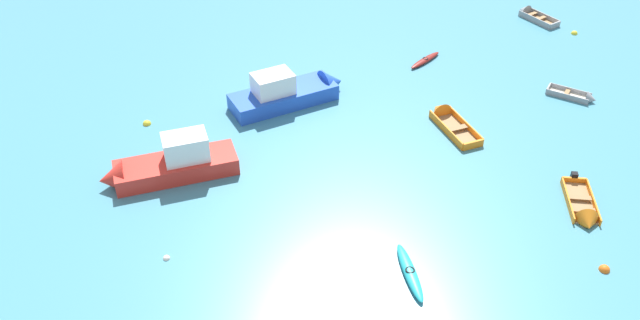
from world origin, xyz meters
The scene contains 12 objects.
rowboat_orange_far_right centered at (11.08, 12.99, 0.17)m, with size 2.35×3.81×1.14m.
rowboat_grey_cluster_outer centered at (16.65, 22.30, 0.16)m, with size 2.64×2.60×0.84m.
motor_launch_red_far_back centered at (-7.74, 20.67, 0.73)m, with size 6.94×2.45×2.61m.
kayak_maroon_back_row_center centered at (9.30, 28.88, 0.14)m, with size 2.78×2.05×0.29m.
kayak_turquoise_distant_center centered at (1.83, 11.45, 0.15)m, with size 0.72×3.38×0.32m.
motor_launch_blue_near_left centered at (-0.23, 26.18, 0.70)m, with size 7.32×3.63×2.56m.
rowboat_orange_back_row_left centered at (7.90, 22.07, 0.20)m, with size 1.82×4.26×1.22m.
rowboat_grey_outer_left centered at (19.46, 33.56, 0.19)m, with size 2.14×3.53×1.04m.
mooring_buoy_outer_edge centered at (21.12, 30.24, 0.00)m, with size 0.45×0.45×0.45m, color yellow.
mooring_buoy_between_boats_right centered at (-8.15, 14.86, 0.00)m, with size 0.32×0.32×0.32m, color silver.
mooring_buoy_midfield centered at (-8.70, 25.76, 0.00)m, with size 0.47×0.47×0.47m, color yellow.
mooring_buoy_near_foreground centered at (10.04, 9.73, 0.00)m, with size 0.47×0.47×0.47m, color orange.
Camera 1 is at (-6.26, -5.63, 20.27)m, focal length 35.71 mm.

